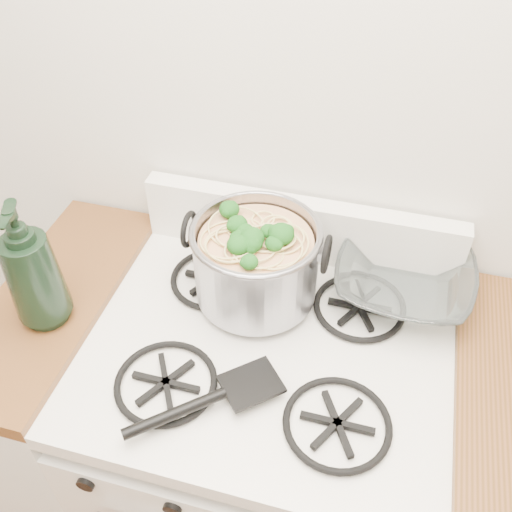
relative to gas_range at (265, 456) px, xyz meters
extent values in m
plane|color=silver|center=(0.00, 0.34, 0.91)|extent=(3.60, 0.00, 3.60)
cube|color=white|center=(0.00, 0.00, -0.03)|extent=(0.76, 0.65, 0.81)
cube|color=white|center=(0.00, 0.00, 0.44)|extent=(0.76, 0.65, 0.04)
cube|color=black|center=(0.00, 0.00, 0.48)|extent=(0.60, 0.56, 0.02)
cylinder|color=black|center=(-0.28, -0.32, 0.34)|extent=(0.04, 0.03, 0.04)
cylinder|color=black|center=(-0.10, -0.32, 0.34)|extent=(0.04, 0.03, 0.04)
cube|color=silver|center=(-0.51, 0.00, 0.00)|extent=(0.25, 0.65, 0.88)
cube|color=#503213|center=(-0.51, 0.00, 0.46)|extent=(0.25, 0.65, 0.04)
cylinder|color=#919199|center=(-0.06, 0.13, 0.58)|extent=(0.27, 0.27, 0.18)
torus|color=#919199|center=(-0.06, 0.13, 0.66)|extent=(0.28, 0.28, 0.01)
torus|color=black|center=(-0.21, 0.13, 0.64)|extent=(0.01, 0.08, 0.08)
torus|color=black|center=(0.09, 0.13, 0.64)|extent=(0.01, 0.08, 0.08)
cylinder|color=tan|center=(-0.06, 0.13, 0.56)|extent=(0.24, 0.24, 0.15)
sphere|color=#185216|center=(-0.06, 0.13, 0.66)|extent=(0.04, 0.04, 0.04)
sphere|color=#185216|center=(-0.06, 0.13, 0.66)|extent=(0.04, 0.04, 0.04)
sphere|color=#185216|center=(-0.06, 0.13, 0.66)|extent=(0.04, 0.04, 0.04)
sphere|color=#185216|center=(-0.06, 0.13, 0.66)|extent=(0.04, 0.04, 0.04)
sphere|color=#185216|center=(-0.06, 0.13, 0.66)|extent=(0.04, 0.04, 0.04)
sphere|color=#185216|center=(-0.06, 0.13, 0.66)|extent=(0.04, 0.04, 0.04)
sphere|color=#185216|center=(-0.06, 0.13, 0.66)|extent=(0.04, 0.04, 0.04)
sphere|color=#185216|center=(-0.06, 0.13, 0.66)|extent=(0.04, 0.04, 0.04)
sphere|color=#185216|center=(-0.06, 0.13, 0.66)|extent=(0.04, 0.04, 0.04)
sphere|color=#185216|center=(-0.06, 0.13, 0.66)|extent=(0.04, 0.04, 0.04)
sphere|color=#185216|center=(-0.06, 0.13, 0.66)|extent=(0.04, 0.04, 0.04)
sphere|color=#185216|center=(-0.06, 0.13, 0.66)|extent=(0.04, 0.04, 0.04)
imported|color=white|center=(0.25, 0.22, 0.50)|extent=(0.13, 0.13, 0.03)
imported|color=black|center=(-0.48, -0.06, 0.63)|extent=(0.15, 0.15, 0.30)
camera|label=1|loc=(0.17, -0.73, 1.42)|focal=40.00mm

